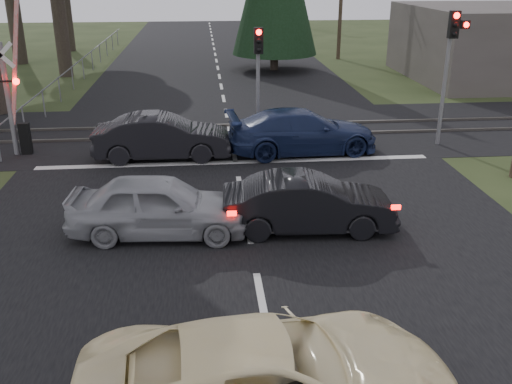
{
  "coord_description": "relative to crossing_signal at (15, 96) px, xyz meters",
  "views": [
    {
      "loc": [
        -1.0,
        -9.76,
        6.11
      ],
      "look_at": [
        0.12,
        2.25,
        1.3
      ],
      "focal_mm": 40.0,
      "sensor_mm": 36.0,
      "label": 1
    }
  ],
  "objects": [
    {
      "name": "ground",
      "position": [
        7.27,
        -9.79,
        -2.06
      ],
      "size": [
        120.0,
        120.0,
        0.0
      ],
      "primitive_type": "plane",
      "color": "#273317",
      "rests_on": "ground"
    },
    {
      "name": "road",
      "position": [
        7.27,
        0.21,
        -2.05
      ],
      "size": [
        14.0,
        100.0,
        0.01
      ],
      "primitive_type": "cube",
      "color": "black",
      "rests_on": "ground"
    },
    {
      "name": "rail_corridor",
      "position": [
        7.27,
        2.21,
        -2.05
      ],
      "size": [
        120.0,
        8.0,
        0.01
      ],
      "primitive_type": "cube",
      "color": "black",
      "rests_on": "ground"
    },
    {
      "name": "stop_line",
      "position": [
        7.27,
        -1.59,
        -2.05
      ],
      "size": [
        13.0,
        0.35,
        0.0
      ],
      "primitive_type": "cube",
      "color": "silver",
      "rests_on": "ground"
    },
    {
      "name": "rail_near",
      "position": [
        7.27,
        1.41,
        -2.01
      ],
      "size": [
        120.0,
        0.12,
        0.1
      ],
      "primitive_type": "cube",
      "color": "#59544C",
      "rests_on": "ground"
    },
    {
      "name": "rail_far",
      "position": [
        7.27,
        3.01,
        -2.01
      ],
      "size": [
        120.0,
        0.12,
        0.1
      ],
      "primitive_type": "cube",
      "color": "#59544C",
      "rests_on": "ground"
    },
    {
      "name": "crossing_signal",
      "position": [
        0.0,
        0.0,
        0.0
      ],
      "size": [
        1.62,
        0.38,
        6.96
      ],
      "color": "slate",
      "rests_on": "ground"
    },
    {
      "name": "traffic_signal_right",
      "position": [
        14.82,
        -0.31,
        1.26
      ],
      "size": [
        0.68,
        0.48,
        4.7
      ],
      "color": "slate",
      "rests_on": "ground"
    },
    {
      "name": "traffic_signal_center",
      "position": [
        8.27,
        0.89,
        0.75
      ],
      "size": [
        0.32,
        0.48,
        4.1
      ],
      "color": "slate",
      "rests_on": "ground"
    },
    {
      "name": "fence_left",
      "position": [
        -0.53,
        12.71,
        -2.06
      ],
      "size": [
        0.1,
        36.0,
        1.2
      ],
      "primitive_type": null,
      "color": "slate",
      "rests_on": "ground"
    },
    {
      "name": "cream_coupe",
      "position": [
        7.07,
        -13.21,
        -1.31
      ],
      "size": [
        5.51,
        2.84,
        1.49
      ],
      "primitive_type": "imported",
      "rotation": [
        0.0,
        0.0,
        1.64
      ],
      "color": "#FFEEB6",
      "rests_on": "ground"
    },
    {
      "name": "dark_hatchback",
      "position": [
        8.75,
        -6.92,
        -1.36
      ],
      "size": [
        4.27,
        1.66,
        1.39
      ],
      "primitive_type": "imported",
      "rotation": [
        0.0,
        0.0,
        1.52
      ],
      "color": "black",
      "rests_on": "ground"
    },
    {
      "name": "silver_car",
      "position": [
        5.14,
        -6.82,
        -1.32
      ],
      "size": [
        4.47,
        2.07,
        1.48
      ],
      "primitive_type": "imported",
      "rotation": [
        0.0,
        0.0,
        1.49
      ],
      "color": "gray",
      "rests_on": "ground"
    },
    {
      "name": "blue_sedan",
      "position": [
        9.65,
        -0.7,
        -1.3
      ],
      "size": [
        5.37,
        2.57,
        1.51
      ],
      "primitive_type": "imported",
      "rotation": [
        0.0,
        0.0,
        1.66
      ],
      "color": "#182348",
      "rests_on": "ground"
    },
    {
      "name": "dark_car_far",
      "position": [
        4.87,
        -0.91,
        -1.31
      ],
      "size": [
        4.55,
        1.62,
        1.49
      ],
      "primitive_type": "imported",
      "rotation": [
        0.0,
        0.0,
        1.56
      ],
      "color": "black",
      "rests_on": "ground"
    }
  ]
}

